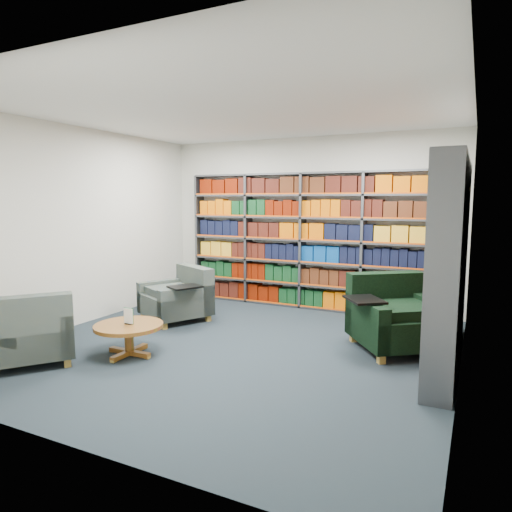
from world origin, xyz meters
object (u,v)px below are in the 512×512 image
at_px(chair_green_right, 394,319).
at_px(chair_teal_front, 28,335).
at_px(chair_teal_left, 180,298).
at_px(coffee_table, 129,330).

relative_size(chair_green_right, chair_teal_front, 1.09).
bearing_deg(chair_teal_front, chair_teal_left, 80.51).
xyz_separation_m(chair_teal_left, coffee_table, (0.41, -1.58, -0.02)).
height_order(chair_teal_left, chair_teal_front, chair_teal_front).
bearing_deg(chair_green_right, chair_teal_left, -179.08).
distance_m(chair_teal_front, coffee_table, 1.05).
xyz_separation_m(chair_green_right, coffee_table, (-2.69, -1.63, -0.06)).
relative_size(chair_teal_left, chair_teal_front, 0.94).
bearing_deg(coffee_table, chair_teal_front, -138.73).
bearing_deg(chair_teal_left, chair_green_right, 0.92).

